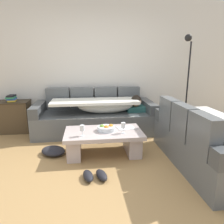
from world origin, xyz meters
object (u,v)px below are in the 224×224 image
Objects in this scene: couch_near_window at (206,142)px; fruit_bowl at (106,128)px; open_magazine at (126,128)px; wine_glass_near_left at (82,128)px; pair_of_shoes at (95,175)px; floor_lamp at (187,76)px; book_stack_on_cabinet at (11,98)px; side_cabinet at (12,117)px; wine_glass_near_right at (123,126)px; couch_along_wall at (97,116)px; coffee_table at (104,140)px; crumpled_garment at (53,151)px.

couch_near_window is 1.46m from fruit_bowl.
wine_glass_near_left is at bearing -170.14° from open_magazine.
pair_of_shoes is (0.15, -0.54, -0.45)m from wine_glass_near_left.
wine_glass_near_left is at bearing -153.52° from fruit_bowl.
book_stack_on_cabinet is at bearing 177.16° from floor_lamp.
floor_lamp reaches higher than fruit_bowl.
book_stack_on_cabinet is at bearing -1.42° from side_cabinet.
couch_near_window is at bearing -42.81° from open_magazine.
side_cabinet is (-2.15, 1.20, -0.06)m from open_magazine.
side_cabinet is (-2.07, 1.43, -0.17)m from wine_glass_near_right.
wine_glass_near_right is at bearing -34.69° from side_cabinet.
couch_along_wall reaches higher than coffee_table.
couch_along_wall is 10.72× the size of book_stack_on_cabinet.
fruit_bowl is (-1.36, 0.54, 0.09)m from couch_near_window.
book_stack_on_cabinet is (-1.75, 1.31, 0.47)m from coffee_table.
fruit_bowl is (0.09, -1.07, 0.09)m from couch_along_wall.
wine_glass_near_left is 2.06m from book_stack_on_cabinet.
couch_near_window is at bearing -11.59° from wine_glass_near_left.
couch_along_wall is 8.56× the size of fruit_bowl.
fruit_bowl is 0.85m from pair_of_shoes.
open_magazine reaches higher than crumpled_garment.
open_magazine is at bearing 15.78° from coffee_table.
couch_near_window is 6.71× the size of open_magazine.
couch_along_wall reaches higher than wine_glass_near_right.
coffee_table is at bearing -36.84° from book_stack_on_cabinet.
side_cabinet is at bearing 60.08° from couch_near_window.
open_magazine is (0.33, 0.09, -0.04)m from fruit_bowl.
couch_along_wall is 1.09m from coffee_table.
wine_glass_near_left is 0.72m from pair_of_shoes.
couch_along_wall reaches higher than side_cabinet.
couch_near_window is at bearing -47.95° from couch_along_wall.
couch_near_window is 11.32× the size of wine_glass_near_right.
couch_along_wall is 2.06m from floor_lamp.
coffee_table reaches higher than crumpled_garment.
fruit_bowl is 1.69× the size of wine_glass_near_left.
couch_near_window is 11.32× the size of wine_glass_near_left.
wine_glass_near_right is 0.59× the size of open_magazine.
wine_glass_near_right is at bearing 51.78° from pair_of_shoes.
floor_lamp is (3.61, -0.18, 0.41)m from book_stack_on_cabinet.
crumpled_garment is (-2.66, -1.05, -1.06)m from floor_lamp.
coffee_table is (0.04, -1.08, -0.09)m from couch_along_wall.
floor_lamp reaches higher than crumpled_garment.
book_stack_on_cabinet is at bearing 127.86° from pair_of_shoes.
crumpled_garment is (-0.75, -1.01, -0.27)m from couch_along_wall.
couch_along_wall is 5.99× the size of crumpled_garment.
fruit_bowl is at bearing 73.08° from pair_of_shoes.
fruit_bowl is at bearing -35.78° from book_stack_on_cabinet.
wine_glass_near_right is 2.50m from book_stack_on_cabinet.
fruit_bowl is 0.14× the size of floor_lamp.
fruit_bowl reaches higher than crumpled_garment.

